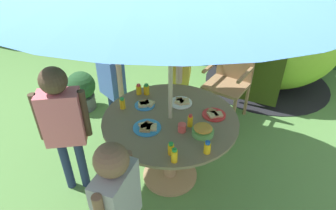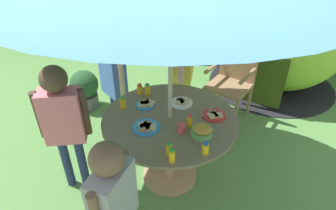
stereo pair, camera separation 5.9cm
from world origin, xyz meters
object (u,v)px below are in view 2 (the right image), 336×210
at_px(wooden_chair, 234,74).
at_px(child_in_grey_shirt, 113,198).
at_px(juice_bottle_mid_right, 190,121).
at_px(juice_bottle_back_edge, 172,156).
at_px(juice_bottle_near_left, 140,89).
at_px(plate_far_left, 146,127).
at_px(child_in_pink_shirt, 63,116).
at_px(snack_bowl, 202,131).
at_px(garden_table, 170,135).
at_px(potted_plant, 85,89).
at_px(juice_bottle_spot_a, 123,103).
at_px(child_in_yellow_shirt, 183,56).
at_px(cup_near, 181,128).
at_px(juice_bottle_center_back, 169,149).
at_px(plate_mid_left, 145,104).
at_px(plate_far_right, 182,102).
at_px(dome_tent, 280,36).
at_px(juice_bottle_near_right, 205,148).
at_px(juice_bottle_center_front, 147,89).
at_px(child_in_blue_shirt, 113,76).
at_px(plate_front_edge, 214,115).

relative_size(wooden_chair, child_in_grey_shirt, 0.90).
height_order(juice_bottle_mid_right, juice_bottle_back_edge, juice_bottle_back_edge).
bearing_deg(juice_bottle_near_left, plate_far_left, -68.22).
xyz_separation_m(child_in_pink_shirt, snack_bowl, (1.15, 0.09, -0.04)).
bearing_deg(garden_table, juice_bottle_back_edge, -77.29).
height_order(potted_plant, child_in_grey_shirt, child_in_grey_shirt).
distance_m(juice_bottle_mid_right, juice_bottle_spot_a, 0.65).
bearing_deg(juice_bottle_spot_a, garden_table, -8.46).
relative_size(potted_plant, child_in_yellow_shirt, 0.37).
bearing_deg(child_in_pink_shirt, cup_near, -11.59).
bearing_deg(potted_plant, cup_near, -38.45).
relative_size(juice_bottle_center_back, juice_bottle_spot_a, 0.96).
distance_m(snack_bowl, plate_mid_left, 0.64).
xyz_separation_m(juice_bottle_near_left, cup_near, (0.50, -0.50, -0.01)).
bearing_deg(cup_near, plate_far_right, 98.81).
bearing_deg(garden_table, snack_bowl, -31.19).
xyz_separation_m(dome_tent, child_in_yellow_shirt, (-1.18, -1.29, 0.14)).
xyz_separation_m(child_in_yellow_shirt, juice_bottle_near_right, (0.37, -1.27, -0.14)).
bearing_deg(juice_bottle_center_front, juice_bottle_mid_right, -42.19).
distance_m(snack_bowl, cup_near, 0.17).
relative_size(garden_table, juice_bottle_spot_a, 10.90).
bearing_deg(child_in_blue_shirt, juice_bottle_center_front, 10.09).
height_order(juice_bottle_near_left, juice_bottle_center_front, juice_bottle_center_front).
bearing_deg(plate_front_edge, juice_bottle_back_edge, -112.63).
xyz_separation_m(plate_far_left, juice_bottle_near_right, (0.50, -0.20, 0.04)).
distance_m(garden_table, juice_bottle_near_left, 0.56).
xyz_separation_m(child_in_grey_shirt, juice_bottle_near_right, (0.51, 0.54, 0.01)).
xyz_separation_m(wooden_chair, snack_bowl, (-0.25, -1.39, 0.18)).
bearing_deg(plate_far_left, potted_plant, 135.01).
distance_m(wooden_chair, plate_mid_left, 1.35).
relative_size(dome_tent, child_in_pink_shirt, 1.82).
bearing_deg(juice_bottle_mid_right, garden_table, 154.91).
xyz_separation_m(dome_tent, plate_far_right, (-1.09, -1.93, -0.04)).
height_order(child_in_yellow_shirt, juice_bottle_near_right, child_in_yellow_shirt).
bearing_deg(child_in_blue_shirt, dome_tent, 78.12).
xyz_separation_m(snack_bowl, plate_front_edge, (0.08, 0.28, -0.03)).
bearing_deg(wooden_chair, juice_bottle_mid_right, -81.44).
distance_m(potted_plant, plate_mid_left, 1.46).
bearing_deg(juice_bottle_back_edge, dome_tent, 68.92).
bearing_deg(snack_bowl, child_in_pink_shirt, -175.33).
relative_size(plate_mid_left, juice_bottle_back_edge, 1.58).
height_order(juice_bottle_center_back, juice_bottle_back_edge, juice_bottle_back_edge).
bearing_deg(juice_bottle_center_back, wooden_chair, 74.41).
bearing_deg(plate_front_edge, plate_far_left, -152.25).
bearing_deg(plate_far_left, juice_bottle_spot_a, 139.02).
distance_m(plate_far_left, juice_bottle_near_left, 0.56).
xyz_separation_m(child_in_grey_shirt, snack_bowl, (0.47, 0.75, 0.01)).
relative_size(child_in_pink_shirt, plate_front_edge, 6.12).
bearing_deg(wooden_chair, dome_tent, 81.68).
xyz_separation_m(child_in_blue_shirt, juice_bottle_center_front, (0.45, -0.24, 0.03)).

